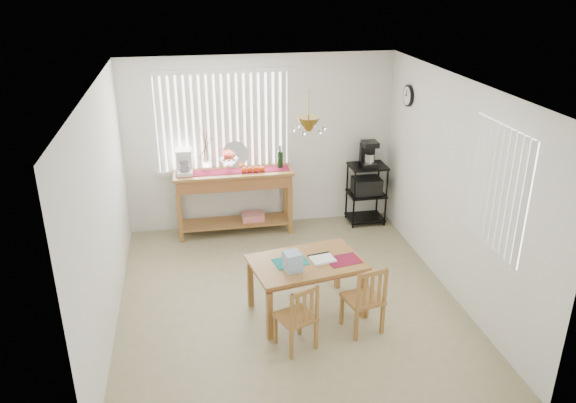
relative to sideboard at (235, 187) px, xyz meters
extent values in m
cube|color=tan|center=(0.44, -1.99, -0.74)|extent=(4.00, 4.50, 0.01)
cube|color=white|center=(0.44, 0.31, 0.57)|extent=(4.00, 0.10, 2.60)
cube|color=white|center=(0.44, -4.29, 0.57)|extent=(4.00, 0.10, 2.60)
cube|color=white|center=(-1.61, -1.99, 0.57)|extent=(0.10, 4.50, 2.60)
cube|color=white|center=(2.49, -1.99, 0.57)|extent=(0.10, 4.50, 2.60)
cube|color=white|center=(0.44, -1.99, 1.92)|extent=(4.00, 4.50, 0.10)
cube|color=white|center=(-0.11, 0.26, 0.92)|extent=(1.90, 0.01, 1.40)
cube|color=white|center=(-1.01, 0.25, 0.92)|extent=(0.07, 0.03, 1.40)
cube|color=white|center=(-0.90, 0.25, 0.92)|extent=(0.07, 0.03, 1.40)
cube|color=white|center=(-0.80, 0.25, 0.92)|extent=(0.07, 0.03, 1.40)
cube|color=white|center=(-0.69, 0.25, 0.92)|extent=(0.07, 0.03, 1.40)
cube|color=white|center=(-0.59, 0.25, 0.92)|extent=(0.07, 0.03, 1.40)
cube|color=white|center=(-0.48, 0.25, 0.92)|extent=(0.07, 0.03, 1.40)
cube|color=white|center=(-0.38, 0.25, 0.92)|extent=(0.07, 0.03, 1.40)
cube|color=white|center=(-0.27, 0.25, 0.92)|extent=(0.07, 0.03, 1.40)
cube|color=white|center=(-0.17, 0.25, 0.92)|extent=(0.07, 0.03, 1.40)
cube|color=white|center=(-0.06, 0.25, 0.92)|extent=(0.07, 0.03, 1.40)
cube|color=white|center=(0.05, 0.25, 0.92)|extent=(0.07, 0.03, 1.40)
cube|color=white|center=(0.15, 0.25, 0.92)|extent=(0.07, 0.03, 1.40)
cube|color=white|center=(0.26, 0.25, 0.92)|extent=(0.07, 0.03, 1.40)
cube|color=white|center=(0.36, 0.25, 0.92)|extent=(0.07, 0.03, 1.40)
cube|color=white|center=(0.47, 0.25, 0.92)|extent=(0.07, 0.03, 1.40)
cube|color=white|center=(0.57, 0.25, 0.92)|extent=(0.07, 0.03, 1.40)
cube|color=white|center=(0.68, 0.25, 0.92)|extent=(0.07, 0.03, 1.40)
cube|color=white|center=(0.78, 0.25, 0.92)|extent=(0.07, 0.03, 1.40)
cube|color=white|center=(-0.11, 0.23, 0.19)|extent=(1.98, 0.06, 0.06)
cube|color=white|center=(-0.11, 0.23, 1.65)|extent=(1.98, 0.06, 0.06)
cube|color=white|center=(2.43, -2.89, 0.92)|extent=(0.01, 1.10, 1.30)
cube|color=white|center=(2.42, -3.38, 0.92)|extent=(0.03, 0.07, 1.30)
cube|color=white|center=(2.42, -3.27, 0.92)|extent=(0.03, 0.07, 1.30)
cube|color=white|center=(2.42, -3.16, 0.92)|extent=(0.03, 0.07, 1.30)
cube|color=white|center=(2.42, -3.05, 0.92)|extent=(0.03, 0.07, 1.30)
cube|color=white|center=(2.42, -2.94, 0.92)|extent=(0.03, 0.07, 1.30)
cube|color=white|center=(2.42, -2.83, 0.92)|extent=(0.03, 0.07, 1.30)
cube|color=white|center=(2.42, -2.72, 0.92)|extent=(0.03, 0.07, 1.30)
cube|color=white|center=(2.42, -2.61, 0.92)|extent=(0.03, 0.07, 1.30)
cube|color=white|center=(2.42, -2.50, 0.92)|extent=(0.03, 0.07, 1.30)
cube|color=white|center=(2.42, -2.39, 0.92)|extent=(0.03, 0.07, 1.30)
cylinder|color=black|center=(2.41, -0.44, 1.35)|extent=(0.04, 0.30, 0.30)
cylinder|color=white|center=(2.39, -0.44, 1.35)|extent=(0.01, 0.25, 0.25)
cylinder|color=olive|center=(0.59, -2.28, 1.70)|extent=(0.01, 0.01, 0.34)
cone|color=olive|center=(0.59, -2.28, 1.52)|extent=(0.24, 0.24, 0.14)
sphere|color=white|center=(0.75, -2.28, 1.46)|extent=(0.05, 0.05, 0.05)
sphere|color=white|center=(0.67, -2.14, 1.46)|extent=(0.05, 0.05, 0.05)
sphere|color=white|center=(0.51, -2.14, 1.46)|extent=(0.05, 0.05, 0.05)
sphere|color=white|center=(0.43, -2.28, 1.46)|extent=(0.05, 0.05, 0.05)
sphere|color=white|center=(0.51, -2.41, 1.46)|extent=(0.05, 0.05, 0.05)
sphere|color=white|center=(0.67, -2.41, 1.46)|extent=(0.05, 0.05, 0.05)
cube|color=#9F6D36|center=(-0.01, 0.00, 0.22)|extent=(1.73, 0.49, 0.04)
cube|color=#A06034|center=(-0.01, 0.00, 0.10)|extent=(1.67, 0.44, 0.17)
cube|color=#9F6D36|center=(-0.82, -0.19, -0.36)|extent=(0.06, 0.06, 0.75)
cube|color=#9F6D36|center=(0.80, -0.19, -0.36)|extent=(0.06, 0.06, 0.75)
cube|color=#9F6D36|center=(-0.82, 0.19, -0.36)|extent=(0.06, 0.06, 0.75)
cube|color=#9F6D36|center=(0.80, 0.19, -0.36)|extent=(0.06, 0.06, 0.75)
cube|color=#9F6D36|center=(-0.01, 0.00, -0.57)|extent=(1.60, 0.42, 0.03)
cube|color=red|center=(0.26, 0.00, -0.50)|extent=(0.32, 0.24, 0.11)
cube|color=maroon|center=(-0.01, 0.00, 0.25)|extent=(1.64, 0.27, 0.01)
cube|color=white|center=(-0.70, 0.00, 0.27)|extent=(0.22, 0.26, 0.05)
cube|color=white|center=(-0.70, 0.09, 0.40)|extent=(0.22, 0.09, 0.32)
cube|color=white|center=(-0.70, -0.02, 0.58)|extent=(0.22, 0.24, 0.08)
cylinder|color=white|center=(-0.70, -0.03, 0.37)|extent=(0.14, 0.14, 0.14)
cylinder|color=white|center=(-0.06, -0.02, 0.30)|extent=(0.05, 0.05, 0.11)
cone|color=white|center=(-0.06, -0.02, 0.40)|extent=(0.28, 0.28, 0.10)
sphere|color=red|center=(-0.01, -0.02, 0.49)|extent=(0.09, 0.09, 0.09)
sphere|color=red|center=(-0.05, 0.03, 0.49)|extent=(0.09, 0.09, 0.09)
sphere|color=red|center=(-0.11, 0.01, 0.49)|extent=(0.09, 0.09, 0.09)
sphere|color=red|center=(-0.11, -0.05, 0.49)|extent=(0.09, 0.09, 0.09)
sphere|color=red|center=(-0.05, -0.07, 0.49)|extent=(0.09, 0.09, 0.09)
sphere|color=#E9430C|center=(0.14, -0.09, 0.29)|extent=(0.09, 0.09, 0.09)
sphere|color=#E9430C|center=(0.23, -0.09, 0.29)|extent=(0.09, 0.09, 0.09)
sphere|color=#E9430C|center=(0.31, -0.09, 0.29)|extent=(0.09, 0.09, 0.09)
sphere|color=#E9430C|center=(0.40, -0.09, 0.29)|extent=(0.09, 0.09, 0.09)
cylinder|color=silver|center=(0.04, 0.20, 0.44)|extent=(0.39, 0.10, 0.38)
cylinder|color=white|center=(-0.39, 0.05, 0.32)|extent=(0.09, 0.09, 0.15)
cylinder|color=#4C3823|center=(-0.39, 0.05, 0.64)|extent=(0.09, 0.04, 0.48)
cylinder|color=#4C3823|center=(-0.39, 0.05, 0.66)|extent=(0.15, 0.07, 0.52)
cylinder|color=#4C3823|center=(-0.39, 0.05, 0.61)|extent=(0.19, 0.08, 0.39)
cylinder|color=#4C3823|center=(-0.39, 0.05, 0.69)|extent=(0.06, 0.03, 0.59)
cylinder|color=#4C3823|center=(-0.39, 0.05, 0.60)|extent=(0.24, 0.11, 0.33)
cylinder|color=black|center=(0.69, 0.05, 0.37)|extent=(0.08, 0.08, 0.25)
cylinder|color=black|center=(0.69, 0.05, 0.53)|extent=(0.03, 0.03, 0.09)
cylinder|color=black|center=(1.78, -0.20, -0.26)|extent=(0.03, 0.03, 0.94)
cylinder|color=black|center=(2.29, -0.20, -0.26)|extent=(0.03, 0.03, 0.94)
cylinder|color=black|center=(1.78, 0.20, -0.26)|extent=(0.03, 0.03, 0.94)
cylinder|color=black|center=(2.29, 0.20, -0.26)|extent=(0.03, 0.03, 0.94)
cube|color=black|center=(2.04, 0.00, 0.19)|extent=(0.55, 0.44, 0.03)
cube|color=black|center=(2.04, 0.00, -0.26)|extent=(0.55, 0.44, 0.03)
cube|color=black|center=(2.04, 0.00, -0.66)|extent=(0.55, 0.44, 0.03)
cube|color=black|center=(2.04, 0.00, -0.12)|extent=(0.42, 0.33, 0.24)
cube|color=black|center=(2.04, -0.02, 0.24)|extent=(0.22, 0.27, 0.06)
cube|color=black|center=(2.04, 0.07, 0.38)|extent=(0.22, 0.09, 0.33)
cube|color=black|center=(2.04, -0.02, 0.56)|extent=(0.22, 0.24, 0.08)
cylinder|color=silver|center=(2.04, -0.03, 0.34)|extent=(0.14, 0.14, 0.14)
cube|color=#9F6D36|center=(0.59, -2.28, -0.08)|extent=(1.36, 1.01, 0.04)
cube|color=#A06034|center=(0.59, -2.28, -0.13)|extent=(1.26, 0.90, 0.05)
cube|color=#9F6D36|center=(0.10, -2.72, -0.44)|extent=(0.07, 0.07, 0.58)
cube|color=#9F6D36|center=(1.21, -2.51, -0.44)|extent=(0.07, 0.07, 0.58)
cube|color=#9F6D36|center=(-0.02, -2.04, -0.44)|extent=(0.07, 0.07, 0.58)
cube|color=#9F6D36|center=(1.09, -1.83, -0.44)|extent=(0.07, 0.07, 0.58)
cube|color=#167B7D|center=(0.41, -2.26, -0.06)|extent=(0.41, 0.33, 0.01)
cube|color=maroon|center=(1.01, -2.33, -0.06)|extent=(0.41, 0.33, 0.01)
cube|color=white|center=(0.78, -2.29, -0.06)|extent=(0.30, 0.26, 0.02)
cube|color=black|center=(0.76, -2.17, -0.05)|extent=(0.27, 0.07, 0.03)
cube|color=#90B1D2|center=(0.40, -2.45, 0.04)|extent=(0.21, 0.21, 0.21)
cube|color=#9F6D36|center=(0.35, -2.90, -0.36)|extent=(0.47, 0.47, 0.03)
cube|color=#9F6D36|center=(0.43, -2.70, -0.56)|extent=(0.04, 0.04, 0.35)
cube|color=#9F6D36|center=(0.15, -2.81, -0.56)|extent=(0.04, 0.04, 0.35)
cube|color=#9F6D36|center=(0.55, -2.98, -0.56)|extent=(0.04, 0.04, 0.35)
cube|color=#9F6D36|center=(0.26, -3.10, -0.56)|extent=(0.04, 0.04, 0.35)
cube|color=#9F6D36|center=(0.55, -2.99, -0.15)|extent=(0.04, 0.04, 0.39)
cube|color=#9F6D36|center=(0.27, -3.11, -0.15)|extent=(0.04, 0.04, 0.39)
cube|color=#9F6D36|center=(0.41, -3.05, 0.02)|extent=(0.31, 0.14, 0.05)
cube|color=#9F6D36|center=(0.49, -3.02, -0.17)|extent=(0.04, 0.03, 0.31)
cube|color=#9F6D36|center=(0.41, -3.05, -0.17)|extent=(0.04, 0.03, 0.31)
cube|color=#9F6D36|center=(0.33, -3.08, -0.17)|extent=(0.04, 0.03, 0.31)
cube|color=#9F6D36|center=(1.13, -2.73, -0.34)|extent=(0.45, 0.45, 0.04)
cube|color=#9F6D36|center=(1.25, -2.53, -0.55)|extent=(0.04, 0.04, 0.37)
cube|color=#9F6D36|center=(0.93, -2.60, -0.55)|extent=(0.04, 0.04, 0.37)
cube|color=#9F6D36|center=(1.32, -2.85, -0.55)|extent=(0.04, 0.04, 0.37)
cube|color=#9F6D36|center=(1.00, -2.92, -0.55)|extent=(0.04, 0.04, 0.37)
cube|color=#9F6D36|center=(1.32, -2.86, -0.12)|extent=(0.04, 0.04, 0.42)
cube|color=#9F6D36|center=(1.01, -2.93, -0.12)|extent=(0.04, 0.04, 0.42)
cube|color=#9F6D36|center=(1.16, -2.90, 0.07)|extent=(0.34, 0.10, 0.05)
cube|color=#9F6D36|center=(1.25, -2.88, -0.14)|extent=(0.04, 0.03, 0.33)
cube|color=#9F6D36|center=(1.16, -2.90, -0.14)|extent=(0.04, 0.03, 0.33)
cube|color=#9F6D36|center=(1.08, -2.91, -0.14)|extent=(0.04, 0.03, 0.33)
camera|label=1|loc=(-0.62, -7.71, 3.00)|focal=35.00mm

